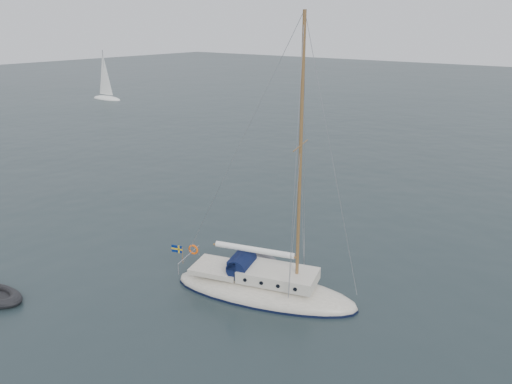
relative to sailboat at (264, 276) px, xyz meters
The scene contains 4 objects.
ground 1.99m from the sailboat, 104.27° to the left, with size 300.00×300.00×0.00m, color black.
sailboat is the anchor object (origin of this frame).
dinghy 3.80m from the sailboat, 131.68° to the left, with size 2.73×1.23×0.39m.
distant_yacht_a 71.59m from the sailboat, 149.42° to the left, with size 6.72×3.58×8.90m.
Camera 1 is at (13.48, -19.33, 13.00)m, focal length 35.00 mm.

